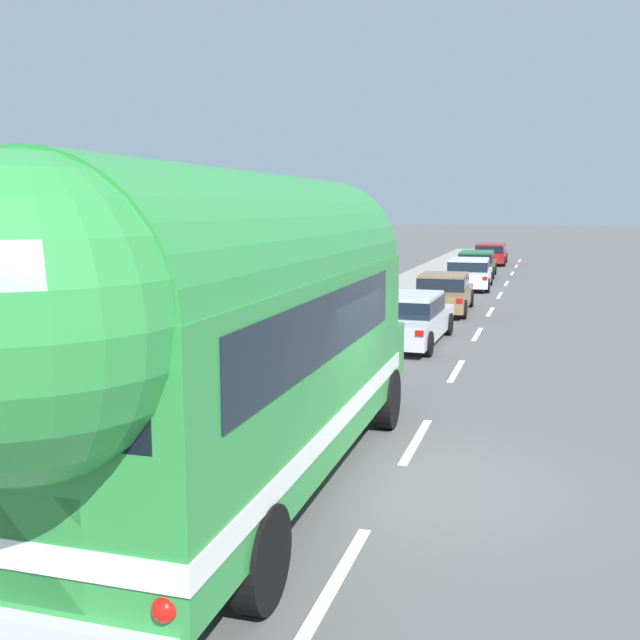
{
  "coord_description": "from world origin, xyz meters",
  "views": [
    {
      "loc": [
        1.88,
        -9.49,
        3.69
      ],
      "look_at": [
        -1.68,
        2.1,
        1.84
      ],
      "focal_mm": 41.65,
      "sensor_mm": 36.0,
      "label": 1
    }
  ],
  "objects_px": {
    "car_fifth": "(491,252)",
    "car_fourth": "(477,262)",
    "car_lead": "(408,316)",
    "car_third": "(469,272)",
    "painted_bus": "(228,325)",
    "car_second": "(443,291)"
  },
  "relations": [
    {
      "from": "painted_bus",
      "to": "car_lead",
      "type": "height_order",
      "value": "painted_bus"
    },
    {
      "from": "painted_bus",
      "to": "car_second",
      "type": "distance_m",
      "value": 18.31
    },
    {
      "from": "car_second",
      "to": "car_fourth",
      "type": "bearing_deg",
      "value": 90.59
    },
    {
      "from": "painted_bus",
      "to": "car_lead",
      "type": "bearing_deg",
      "value": 89.93
    },
    {
      "from": "car_lead",
      "to": "car_third",
      "type": "xyz_separation_m",
      "value": [
        0.16,
        14.57,
        0.0
      ]
    },
    {
      "from": "car_lead",
      "to": "car_fifth",
      "type": "xyz_separation_m",
      "value": [
        0.02,
        29.47,
        0.05
      ]
    },
    {
      "from": "painted_bus",
      "to": "car_third",
      "type": "xyz_separation_m",
      "value": [
        0.17,
        26.35,
        -1.56
      ]
    },
    {
      "from": "painted_bus",
      "to": "car_lead",
      "type": "relative_size",
      "value": 2.19
    },
    {
      "from": "car_lead",
      "to": "car_fourth",
      "type": "height_order",
      "value": "same"
    },
    {
      "from": "car_third",
      "to": "car_fourth",
      "type": "relative_size",
      "value": 1.12
    },
    {
      "from": "car_lead",
      "to": "car_fifth",
      "type": "relative_size",
      "value": 1.01
    },
    {
      "from": "car_second",
      "to": "car_fourth",
      "type": "xyz_separation_m",
      "value": [
        -0.14,
        14.1,
        0.06
      ]
    },
    {
      "from": "car_third",
      "to": "car_fourth",
      "type": "height_order",
      "value": "same"
    },
    {
      "from": "painted_bus",
      "to": "car_second",
      "type": "bearing_deg",
      "value": 89.66
    },
    {
      "from": "car_fourth",
      "to": "painted_bus",
      "type": "bearing_deg",
      "value": -89.93
    },
    {
      "from": "car_second",
      "to": "car_third",
      "type": "bearing_deg",
      "value": 89.56
    },
    {
      "from": "car_third",
      "to": "car_fifth",
      "type": "height_order",
      "value": "same"
    },
    {
      "from": "car_fifth",
      "to": "car_fourth",
      "type": "bearing_deg",
      "value": -90.44
    },
    {
      "from": "car_third",
      "to": "car_fourth",
      "type": "bearing_deg",
      "value": 91.98
    },
    {
      "from": "car_lead",
      "to": "painted_bus",
      "type": "bearing_deg",
      "value": -90.07
    },
    {
      "from": "car_lead",
      "to": "car_fourth",
      "type": "distance_m",
      "value": 20.57
    },
    {
      "from": "painted_bus",
      "to": "car_second",
      "type": "relative_size",
      "value": 2.3
    }
  ]
}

